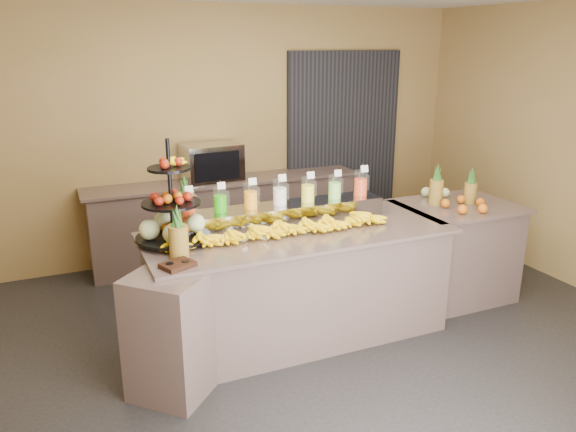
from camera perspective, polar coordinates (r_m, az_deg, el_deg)
ground at (r=4.68m, az=2.56°, el=-13.46°), size 6.00×6.00×0.00m
room_envelope at (r=4.85m, az=0.73°, el=11.15°), size 6.04×5.02×2.82m
buffet_counter at (r=4.63m, az=-0.08°, el=-7.30°), size 2.75×1.25×0.93m
right_counter at (r=5.65m, az=16.48°, el=-3.39°), size 1.08×0.88×0.93m
back_ledge at (r=6.42m, az=-6.23°, el=-0.31°), size 3.10×0.55×0.93m
pitcher_tray at (r=4.74m, az=-0.83°, el=0.26°), size 1.85×0.30×0.15m
juice_pitcher_orange_a at (r=4.47m, az=-10.10°, el=1.11°), size 0.11×0.11×0.26m
juice_pitcher_green at (r=4.53m, az=-6.91°, el=1.50°), size 0.11×0.12×0.27m
juice_pitcher_orange_b at (r=4.61m, az=-3.82°, el=1.90°), size 0.12×0.12×0.28m
juice_pitcher_milk at (r=4.70m, az=-0.84°, el=2.26°), size 0.12×0.12×0.29m
juice_pitcher_lemon at (r=4.80m, az=2.03°, el=2.57°), size 0.12×0.12×0.28m
juice_pitcher_lime at (r=4.92m, az=4.77°, el=2.84°), size 0.11×0.12×0.28m
juice_pitcher_orange_c at (r=5.04m, az=7.38°, el=3.19°), size 0.12×0.13×0.29m
banana_heap at (r=4.44m, az=-0.80°, el=-1.04°), size 1.82×0.16×0.15m
fruit_stand at (r=4.32m, az=-11.25°, el=0.01°), size 0.65×0.65×0.80m
condiment_caddy at (r=3.89m, az=-11.15°, el=-4.89°), size 0.26×0.23×0.03m
pineapple_left_a at (r=4.01m, az=-11.07°, el=-2.21°), size 0.14×0.14×0.39m
pineapple_left_b at (r=4.66m, az=-10.36°, el=0.87°), size 0.15×0.15×0.44m
right_fruit_pile at (r=5.43m, az=16.89°, el=1.70°), size 0.44×0.43×0.23m
oven_warmer at (r=6.21m, az=-7.79°, el=5.41°), size 0.64×0.47×0.41m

